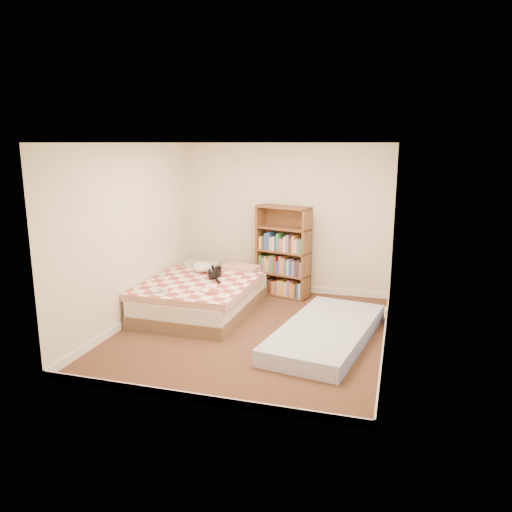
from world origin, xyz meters
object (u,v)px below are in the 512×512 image
(floor_mattress, at_px, (326,333))
(white_dog, at_px, (202,268))
(bookshelf, at_px, (283,263))
(bed, at_px, (203,295))
(black_cat, at_px, (216,273))

(floor_mattress, bearing_deg, white_dog, 163.96)
(bookshelf, bearing_deg, white_dog, -131.32)
(bed, height_order, white_dog, white_dog)
(bookshelf, bearing_deg, black_cat, -114.45)
(black_cat, bearing_deg, white_dog, 135.98)
(bed, height_order, black_cat, black_cat)
(floor_mattress, relative_size, white_dog, 5.79)
(black_cat, relative_size, white_dog, 1.60)
(floor_mattress, relative_size, black_cat, 3.62)
(floor_mattress, bearing_deg, black_cat, 165.98)
(floor_mattress, xyz_separation_m, black_cat, (-1.81, 0.78, 0.46))
(bed, bearing_deg, bookshelf, 49.90)
(floor_mattress, distance_m, white_dog, 2.41)
(white_dog, bearing_deg, black_cat, -56.98)
(bookshelf, height_order, floor_mattress, bookshelf)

